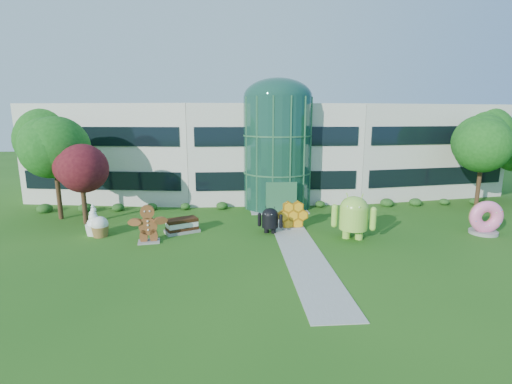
{
  "coord_description": "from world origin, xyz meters",
  "views": [
    {
      "loc": [
        -4.35,
        -21.12,
        8.19
      ],
      "look_at": [
        -2.35,
        6.0,
        2.6
      ],
      "focal_mm": 26.0,
      "sensor_mm": 36.0,
      "label": 1
    }
  ],
  "objects_px": {
    "donut": "(485,217)",
    "android_green": "(354,214)",
    "android_black": "(270,218)",
    "gingerbread": "(148,224)"
  },
  "relations": [
    {
      "from": "donut",
      "to": "android_green",
      "type": "bearing_deg",
      "value": -172.97
    },
    {
      "from": "android_black",
      "to": "gingerbread",
      "type": "bearing_deg",
      "value": -150.81
    },
    {
      "from": "android_black",
      "to": "android_green",
      "type": "bearing_deg",
      "value": 2.51
    },
    {
      "from": "donut",
      "to": "gingerbread",
      "type": "height_order",
      "value": "gingerbread"
    },
    {
      "from": "android_green",
      "to": "gingerbread",
      "type": "relative_size",
      "value": 1.25
    },
    {
      "from": "android_green",
      "to": "gingerbread",
      "type": "bearing_deg",
      "value": -158.94
    },
    {
      "from": "android_green",
      "to": "donut",
      "type": "height_order",
      "value": "android_green"
    },
    {
      "from": "android_black",
      "to": "gingerbread",
      "type": "height_order",
      "value": "gingerbread"
    },
    {
      "from": "donut",
      "to": "android_black",
      "type": "bearing_deg",
      "value": 179.95
    },
    {
      "from": "android_green",
      "to": "android_black",
      "type": "distance_m",
      "value": 5.75
    }
  ]
}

